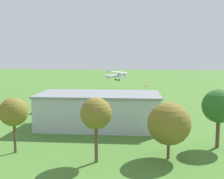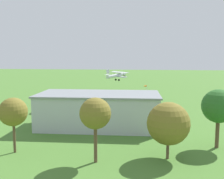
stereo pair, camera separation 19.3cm
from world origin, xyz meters
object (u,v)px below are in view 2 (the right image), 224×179
car_grey (38,109)px  person_walking_on_apron (145,108)px  car_silver (67,109)px  car_yellow (14,109)px  person_watching_takeoff (83,108)px  tree_by_windsock (168,124)px  biplane (117,75)px  windsock (145,87)px  person_by_parked_cars (77,107)px  car_white (151,112)px  tree_near_perimeter_road (219,106)px  tree_behind_hangar_right (95,114)px  tree_behind_hangar_left (13,112)px  hangar (99,110)px

car_grey → person_walking_on_apron: person_walking_on_apron is taller
car_silver → car_yellow: bearing=4.7°
person_watching_takeoff → tree_by_windsock: 38.02m
biplane → tree_by_windsock: (-12.19, 47.24, -3.50)m
car_grey → windsock: (-28.66, -22.42, 3.80)m
car_yellow → person_walking_on_apron: size_ratio=2.42×
person_watching_takeoff → person_by_parked_cars: (2.26, -2.05, -0.00)m
car_white → tree_near_perimeter_road: tree_near_perimeter_road is taller
car_white → person_walking_on_apron: 4.56m
biplane → car_grey: 28.05m
tree_near_perimeter_road → tree_behind_hangar_right: (19.00, 8.34, 0.11)m
tree_behind_hangar_right → windsock: tree_behind_hangar_right is taller
car_grey → person_watching_takeoff: bearing=-164.3°
tree_near_perimeter_road → car_white: bearing=-66.3°
tree_near_perimeter_road → windsock: (11.63, -45.28, -2.30)m
person_watching_takeoff → tree_behind_hangar_left: (3.77, 32.11, 5.72)m
car_white → tree_behind_hangar_left: (22.16, 29.25, 5.72)m
car_silver → tree_behind_hangar_left: size_ratio=0.47×
biplane → person_by_parked_cars: size_ratio=5.25×
tree_behind_hangar_right → biplane: bearing=-87.9°
car_grey → person_by_parked_cars: size_ratio=2.62×
tree_behind_hangar_right → windsock: bearing=-97.8°
person_by_parked_cars → hangar: bearing=117.7°
tree_behind_hangar_right → car_silver: bearing=-67.4°
biplane → tree_behind_hangar_right: bearing=92.1°
car_silver → tree_behind_hangar_left: bearing=90.5°
biplane → person_watching_takeoff: biplane is taller
person_by_parked_cars → tree_behind_hangar_right: size_ratio=0.17×
hangar → car_silver: bearing=-51.6°
person_walking_on_apron → tree_behind_hangar_right: tree_behind_hangar_right is taller
car_white → car_silver: 22.48m
car_yellow → windsock: 42.10m
hangar → windsock: size_ratio=4.87×
car_silver → tree_behind_hangar_left: (-0.28, 30.48, 5.68)m
tree_behind_hangar_left → windsock: tree_behind_hangar_left is taller
biplane → person_by_parked_cars: 18.47m
person_watching_takeoff → car_yellow: bearing=8.6°
tree_behind_hangar_left → tree_near_perimeter_road: bearing=-169.5°
hangar → person_by_parked_cars: hangar is taller
car_silver → car_grey: (7.60, 1.64, 0.06)m
hangar → car_white: size_ratio=5.56×
car_yellow → person_walking_on_apron: bearing=-173.1°
car_grey → biplane: bearing=-136.5°
car_white → tree_behind_hangar_left: 37.14m
biplane → tree_behind_hangar_left: size_ratio=0.95×
person_by_parked_cars → tree_by_windsock: tree_by_windsock is taller
person_watching_takeoff → windsock: size_ratio=0.30×
person_by_parked_cars → windsock: bearing=-138.4°
person_by_parked_cars → tree_behind_hangar_right: bearing=108.0°
tree_behind_hangar_left → windsock: (-20.77, -51.26, -1.82)m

